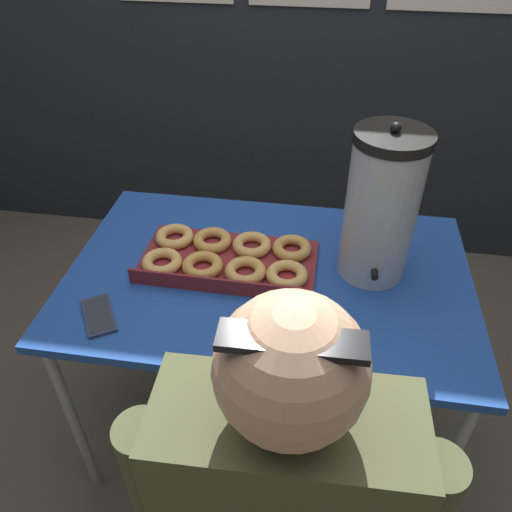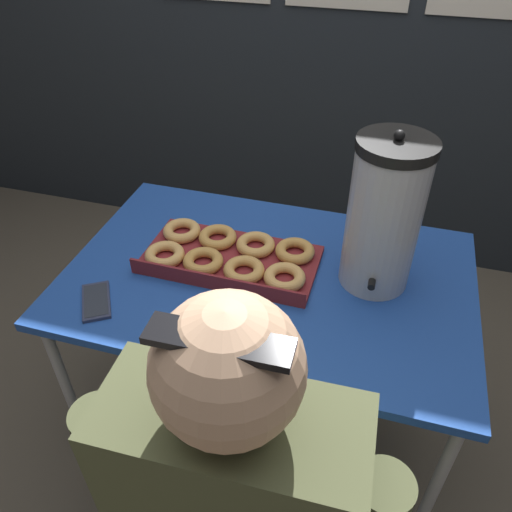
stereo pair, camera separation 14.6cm
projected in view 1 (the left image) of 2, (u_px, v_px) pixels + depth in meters
The scene contains 6 objects.
ground_plane at pixel (266, 420), 1.97m from camera, with size 12.00×12.00×0.00m, color brown.
back_wall at pixel (309, 8), 2.20m from camera, with size 6.00×0.11×2.43m.
folding_table at pixel (268, 286), 1.53m from camera, with size 1.20×0.77×0.76m.
donut_box at pixel (228, 258), 1.51m from camera, with size 0.54×0.30×0.05m.
coffee_urn at pixel (381, 207), 1.37m from camera, with size 0.20×0.23×0.47m.
cell_phone at pixel (99, 315), 1.35m from camera, with size 0.14×0.17×0.01m.
Camera 1 is at (0.14, -1.13, 1.73)m, focal length 35.00 mm.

